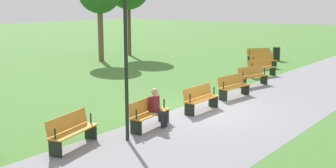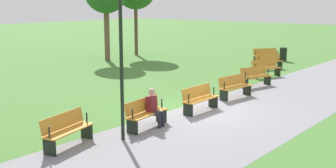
% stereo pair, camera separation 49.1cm
% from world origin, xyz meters
% --- Properties ---
extents(ground_plane, '(120.00, 120.00, 0.00)m').
position_xyz_m(ground_plane, '(0.00, 0.00, 0.00)').
color(ground_plane, '#477A33').
extents(path_paving, '(41.09, 4.64, 0.01)m').
position_xyz_m(path_paving, '(0.00, 1.41, 0.00)').
color(path_paving, gray).
rests_on(path_paving, ground).
extents(bench_0, '(1.64, 1.31, 0.89)m').
position_xyz_m(bench_0, '(-12.52, -3.81, 0.47)').
color(bench_0, orange).
rests_on(bench_0, ground).
extents(bench_1, '(1.69, 1.17, 0.89)m').
position_xyz_m(bench_1, '(-10.23, -2.49, 0.47)').
color(bench_1, orange).
rests_on(bench_1, ground).
extents(bench_2, '(1.71, 1.01, 0.89)m').
position_xyz_m(bench_2, '(-7.79, -1.44, 0.47)').
color(bench_2, orange).
rests_on(bench_2, ground).
extents(bench_3, '(1.72, 0.84, 0.89)m').
position_xyz_m(bench_3, '(-5.26, -0.68, 0.47)').
color(bench_3, orange).
rests_on(bench_3, ground).
extents(bench_4, '(1.70, 0.66, 0.89)m').
position_xyz_m(bench_4, '(-2.65, -0.22, 0.47)').
color(bench_4, orange).
rests_on(bench_4, ground).
extents(bench_5, '(1.65, 0.47, 0.89)m').
position_xyz_m(bench_5, '(0.00, -0.07, 0.47)').
color(bench_5, orange).
rests_on(bench_5, ground).
extents(bench_6, '(1.70, 0.66, 0.89)m').
position_xyz_m(bench_6, '(2.65, -0.22, 0.47)').
color(bench_6, orange).
rests_on(bench_6, ground).
extents(bench_7, '(1.72, 0.84, 0.89)m').
position_xyz_m(bench_7, '(5.26, -0.68, 0.47)').
color(bench_7, orange).
rests_on(bench_7, ground).
extents(person_seated, '(0.37, 0.55, 1.20)m').
position_xyz_m(person_seated, '(2.39, -0.11, 0.64)').
color(person_seated, maroon).
rests_on(person_seated, ground).
extents(lamp_post, '(0.32, 0.32, 4.19)m').
position_xyz_m(lamp_post, '(3.94, 0.10, 2.90)').
color(lamp_post, black).
rests_on(lamp_post, ground).
extents(trash_bin, '(0.47, 0.47, 0.88)m').
position_xyz_m(trash_bin, '(-13.90, -3.27, 0.44)').
color(trash_bin, black).
rests_on(trash_bin, ground).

